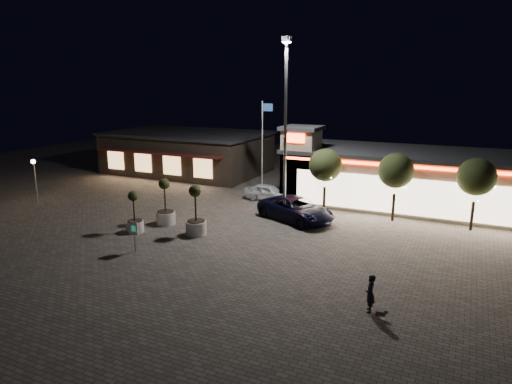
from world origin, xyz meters
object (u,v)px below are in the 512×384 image
at_px(pedestrian, 370,294).
at_px(planter_left, 165,210).
at_px(white_sedan, 268,192).
at_px(valet_sign, 134,231).
at_px(planter_mid, 135,220).
at_px(pickup_truck, 296,209).

bearing_deg(pedestrian, planter_left, -124.07).
bearing_deg(planter_left, white_sedan, 67.33).
height_order(planter_left, valet_sign, planter_left).
bearing_deg(planter_left, pedestrian, -22.73).
relative_size(planter_left, valet_sign, 1.79).
xyz_separation_m(pedestrian, planter_mid, (-15.94, 4.10, 0.02)).
distance_m(white_sedan, planter_left, 9.65).
bearing_deg(planter_mid, planter_left, 70.97).
bearing_deg(planter_mid, pickup_truck, 38.97).
xyz_separation_m(pickup_truck, white_sedan, (-4.01, 4.28, -0.14)).
xyz_separation_m(pickup_truck, planter_mid, (-8.50, -6.88, 0.03)).
bearing_deg(planter_mid, valet_sign, -50.17).
relative_size(pedestrian, planter_left, 0.52).
height_order(planter_left, planter_mid, planter_left).
distance_m(pickup_truck, valet_sign, 11.49).
xyz_separation_m(planter_left, planter_mid, (-0.78, -2.26, -0.15)).
bearing_deg(pickup_truck, valet_sign, 172.28).
xyz_separation_m(white_sedan, planter_left, (-3.72, -8.90, 0.32)).
bearing_deg(valet_sign, pedestrian, -5.45).
relative_size(pickup_truck, planter_left, 1.83).
distance_m(planter_left, planter_mid, 2.39).
bearing_deg(planter_left, pickup_truck, 30.90).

